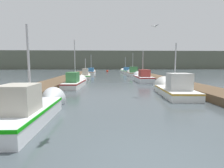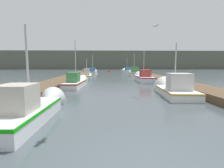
{
  "view_description": "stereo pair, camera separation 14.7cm",
  "coord_description": "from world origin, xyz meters",
  "px_view_note": "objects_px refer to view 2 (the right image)",
  "views": [
    {
      "loc": [
        -1.01,
        -3.31,
        2.1
      ],
      "look_at": [
        -0.51,
        8.49,
        0.73
      ],
      "focal_mm": 28.0,
      "sensor_mm": 36.0,
      "label": 1
    },
    {
      "loc": [
        -0.86,
        -3.31,
        2.1
      ],
      "look_at": [
        -0.51,
        8.49,
        0.73
      ],
      "focal_mm": 28.0,
      "sensor_mm": 36.0,
      "label": 2
    }
  ],
  "objects_px": {
    "fishing_boat_2": "(77,82)",
    "fishing_boat_7": "(127,71)",
    "fishing_boat_6": "(93,72)",
    "channel_buoy": "(109,71)",
    "mooring_piling_2": "(89,71)",
    "mooring_piling_0": "(140,73)",
    "fishing_boat_5": "(134,73)",
    "fishing_boat_1": "(173,89)",
    "mooring_piling_1": "(189,85)",
    "mooring_piling_3": "(188,84)",
    "fishing_boat_3": "(143,78)",
    "seagull_lead": "(155,26)",
    "fishing_boat_4": "(87,75)",
    "fishing_boat_0": "(33,108)"
  },
  "relations": [
    {
      "from": "fishing_boat_1",
      "to": "fishing_boat_5",
      "type": "xyz_separation_m",
      "value": [
        0.14,
        18.3,
        0.07
      ]
    },
    {
      "from": "fishing_boat_6",
      "to": "fishing_boat_7",
      "type": "xyz_separation_m",
      "value": [
        7.33,
        3.94,
        -0.0
      ]
    },
    {
      "from": "fishing_boat_2",
      "to": "fishing_boat_1",
      "type": "bearing_deg",
      "value": -29.5
    },
    {
      "from": "fishing_boat_5",
      "to": "mooring_piling_0",
      "type": "bearing_deg",
      "value": -54.54
    },
    {
      "from": "fishing_boat_6",
      "to": "mooring_piling_0",
      "type": "relative_size",
      "value": 4.8
    },
    {
      "from": "fishing_boat_3",
      "to": "mooring_piling_2",
      "type": "bearing_deg",
      "value": 114.37
    },
    {
      "from": "fishing_boat_7",
      "to": "fishing_boat_5",
      "type": "bearing_deg",
      "value": -93.34
    },
    {
      "from": "fishing_boat_7",
      "to": "mooring_piling_2",
      "type": "distance_m",
      "value": 8.52
    },
    {
      "from": "fishing_boat_4",
      "to": "fishing_boat_7",
      "type": "bearing_deg",
      "value": 57.63
    },
    {
      "from": "fishing_boat_0",
      "to": "fishing_boat_7",
      "type": "xyz_separation_m",
      "value": [
        7.32,
        32.83,
        -0.0
      ]
    },
    {
      "from": "fishing_boat_0",
      "to": "mooring_piling_2",
      "type": "height_order",
      "value": "fishing_boat_0"
    },
    {
      "from": "mooring_piling_1",
      "to": "mooring_piling_3",
      "type": "bearing_deg",
      "value": -149.11
    },
    {
      "from": "channel_buoy",
      "to": "fishing_boat_2",
      "type": "bearing_deg",
      "value": -96.59
    },
    {
      "from": "fishing_boat_5",
      "to": "seagull_lead",
      "type": "distance_m",
      "value": 18.83
    },
    {
      "from": "channel_buoy",
      "to": "fishing_boat_3",
      "type": "bearing_deg",
      "value": -81.23
    },
    {
      "from": "fishing_boat_4",
      "to": "mooring_piling_3",
      "type": "distance_m",
      "value": 16.1
    },
    {
      "from": "fishing_boat_2",
      "to": "seagull_lead",
      "type": "bearing_deg",
      "value": -35.18
    },
    {
      "from": "fishing_boat_6",
      "to": "seagull_lead",
      "type": "xyz_separation_m",
      "value": [
        5.99,
        -23.89,
        4.12
      ]
    },
    {
      "from": "mooring_piling_2",
      "to": "mooring_piling_0",
      "type": "bearing_deg",
      "value": -49.34
    },
    {
      "from": "fishing_boat_3",
      "to": "fishing_boat_4",
      "type": "bearing_deg",
      "value": 147.43
    },
    {
      "from": "mooring_piling_3",
      "to": "seagull_lead",
      "type": "height_order",
      "value": "seagull_lead"
    },
    {
      "from": "mooring_piling_1",
      "to": "mooring_piling_3",
      "type": "xyz_separation_m",
      "value": [
        -0.09,
        -0.05,
        0.08
      ]
    },
    {
      "from": "fishing_boat_6",
      "to": "mooring_piling_0",
      "type": "bearing_deg",
      "value": -36.96
    },
    {
      "from": "mooring_piling_1",
      "to": "mooring_piling_3",
      "type": "relative_size",
      "value": 0.88
    },
    {
      "from": "fishing_boat_1",
      "to": "fishing_boat_4",
      "type": "bearing_deg",
      "value": 121.97
    },
    {
      "from": "fishing_boat_7",
      "to": "seagull_lead",
      "type": "relative_size",
      "value": 11.68
    },
    {
      "from": "fishing_boat_7",
      "to": "fishing_boat_3",
      "type": "bearing_deg",
      "value": -94.74
    },
    {
      "from": "fishing_boat_6",
      "to": "channel_buoy",
      "type": "bearing_deg",
      "value": 73.32
    },
    {
      "from": "fishing_boat_5",
      "to": "fishing_boat_7",
      "type": "distance_m",
      "value": 9.51
    },
    {
      "from": "fishing_boat_1",
      "to": "mooring_piling_3",
      "type": "bearing_deg",
      "value": 15.86
    },
    {
      "from": "fishing_boat_1",
      "to": "fishing_boat_6",
      "type": "relative_size",
      "value": 1.01
    },
    {
      "from": "fishing_boat_0",
      "to": "fishing_boat_4",
      "type": "relative_size",
      "value": 1.0
    },
    {
      "from": "fishing_boat_7",
      "to": "channel_buoy",
      "type": "height_order",
      "value": "fishing_boat_7"
    },
    {
      "from": "mooring_piling_1",
      "to": "seagull_lead",
      "type": "xyz_separation_m",
      "value": [
        -2.62,
        -0.33,
        3.95
      ]
    },
    {
      "from": "fishing_boat_5",
      "to": "mooring_piling_3",
      "type": "distance_m",
      "value": 18.08
    },
    {
      "from": "fishing_boat_1",
      "to": "fishing_boat_2",
      "type": "height_order",
      "value": "fishing_boat_2"
    },
    {
      "from": "fishing_boat_2",
      "to": "mooring_piling_2",
      "type": "height_order",
      "value": "fishing_boat_2"
    },
    {
      "from": "fishing_boat_2",
      "to": "mooring_piling_3",
      "type": "xyz_separation_m",
      "value": [
        8.52,
        -4.5,
        0.28
      ]
    },
    {
      "from": "fishing_boat_5",
      "to": "channel_buoy",
      "type": "relative_size",
      "value": 4.02
    },
    {
      "from": "fishing_boat_7",
      "to": "mooring_piling_1",
      "type": "xyz_separation_m",
      "value": [
        1.28,
        -27.51,
        0.17
      ]
    },
    {
      "from": "fishing_boat_5",
      "to": "channel_buoy",
      "type": "xyz_separation_m",
      "value": [
        -4.12,
        15.56,
        -0.32
      ]
    },
    {
      "from": "mooring_piling_0",
      "to": "seagull_lead",
      "type": "height_order",
      "value": "seagull_lead"
    },
    {
      "from": "fishing_boat_5",
      "to": "mooring_piling_2",
      "type": "distance_m",
      "value": 13.19
    },
    {
      "from": "fishing_boat_5",
      "to": "fishing_boat_6",
      "type": "xyz_separation_m",
      "value": [
        -7.49,
        5.57,
        -0.06
      ]
    },
    {
      "from": "fishing_boat_1",
      "to": "fishing_boat_3",
      "type": "bearing_deg",
      "value": 94.78
    },
    {
      "from": "fishing_boat_6",
      "to": "fishing_boat_7",
      "type": "distance_m",
      "value": 8.32
    },
    {
      "from": "fishing_boat_2",
      "to": "fishing_boat_7",
      "type": "relative_size",
      "value": 0.93
    },
    {
      "from": "fishing_boat_3",
      "to": "fishing_boat_6",
      "type": "xyz_separation_m",
      "value": [
        -7.19,
        14.79,
        -0.02
      ]
    },
    {
      "from": "mooring_piling_3",
      "to": "fishing_boat_6",
      "type": "bearing_deg",
      "value": 109.85
    },
    {
      "from": "fishing_boat_2",
      "to": "fishing_boat_6",
      "type": "distance_m",
      "value": 19.12
    }
  ]
}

